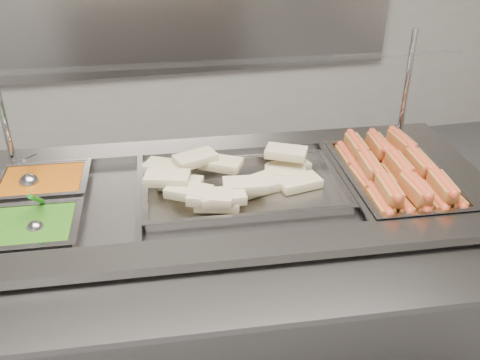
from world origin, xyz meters
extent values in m
cube|color=slate|center=(-0.02, 0.47, 0.41)|extent=(1.75, 0.81, 0.83)
cube|color=gray|center=(-0.04, 0.14, 0.84)|extent=(1.79, 0.23, 0.03)
cube|color=gray|center=(0.01, 0.80, 0.84)|extent=(1.79, 0.23, 0.03)
cube|color=gray|center=(0.81, 0.42, 0.84)|extent=(0.16, 0.55, 0.03)
cube|color=black|center=(-0.02, 0.47, 0.73)|extent=(1.57, 0.63, 0.02)
cube|color=gray|center=(0.39, 0.44, 0.85)|extent=(0.05, 0.54, 0.01)
cube|color=gray|center=(-0.30, 0.49, 0.85)|extent=(0.05, 0.54, 0.01)
cube|color=gray|center=(-0.04, -0.02, 0.81)|extent=(1.72, 0.34, 0.02)
cylinder|color=#BBBBC0|center=(-0.73, 0.82, 1.06)|extent=(0.02, 0.02, 0.42)
cylinder|color=#BBBBC0|center=(0.74, 0.73, 1.06)|extent=(0.02, 0.02, 0.42)
cube|color=silver|center=(0.00, 0.66, 1.21)|extent=(1.58, 0.37, 0.08)
cube|color=#A54A09|center=(-0.62, 0.64, 0.82)|extent=(0.28, 0.22, 0.08)
cube|color=#1F5E0E|center=(-0.63, 0.37, 0.82)|extent=(0.28, 0.22, 0.08)
cube|color=#96561F|center=(0.45, 0.27, 0.84)|extent=(0.06, 0.15, 0.05)
cylinder|color=#DB5827|center=(0.45, 0.27, 0.86)|extent=(0.04, 0.16, 0.03)
cube|color=#96561F|center=(0.46, 0.44, 0.83)|extent=(0.05, 0.14, 0.05)
cylinder|color=#DB5827|center=(0.46, 0.44, 0.86)|extent=(0.03, 0.16, 0.03)
cube|color=#96561F|center=(0.47, 0.60, 0.83)|extent=(0.06, 0.15, 0.05)
cylinder|color=#DB5827|center=(0.47, 0.60, 0.86)|extent=(0.04, 0.16, 0.03)
cube|color=#96561F|center=(0.51, 0.27, 0.83)|extent=(0.05, 0.14, 0.05)
cylinder|color=#DB5827|center=(0.51, 0.27, 0.86)|extent=(0.03, 0.16, 0.03)
cube|color=#96561F|center=(0.52, 0.44, 0.84)|extent=(0.06, 0.15, 0.05)
cylinder|color=#DB5827|center=(0.52, 0.44, 0.86)|extent=(0.04, 0.16, 0.03)
cube|color=#96561F|center=(0.53, 0.60, 0.84)|extent=(0.06, 0.15, 0.05)
cylinder|color=#DB5827|center=(0.53, 0.60, 0.86)|extent=(0.04, 0.16, 0.03)
cube|color=#96561F|center=(0.57, 0.27, 0.84)|extent=(0.06, 0.14, 0.05)
cylinder|color=#DB5827|center=(0.57, 0.27, 0.86)|extent=(0.04, 0.16, 0.03)
cube|color=#96561F|center=(0.58, 0.43, 0.83)|extent=(0.06, 0.14, 0.05)
cylinder|color=#DB5827|center=(0.58, 0.43, 0.86)|extent=(0.04, 0.16, 0.03)
cube|color=#96561F|center=(0.59, 0.60, 0.84)|extent=(0.06, 0.14, 0.05)
cylinder|color=#DB5827|center=(0.59, 0.60, 0.86)|extent=(0.04, 0.16, 0.03)
cube|color=#96561F|center=(0.63, 0.26, 0.83)|extent=(0.06, 0.15, 0.05)
cylinder|color=#DB5827|center=(0.63, 0.26, 0.86)|extent=(0.04, 0.16, 0.03)
cube|color=#96561F|center=(0.64, 0.43, 0.83)|extent=(0.06, 0.15, 0.05)
cylinder|color=#DB5827|center=(0.64, 0.43, 0.86)|extent=(0.04, 0.16, 0.03)
cube|color=#96561F|center=(0.65, 0.59, 0.84)|extent=(0.06, 0.15, 0.05)
cylinder|color=#DB5827|center=(0.65, 0.59, 0.86)|extent=(0.04, 0.16, 0.03)
cube|color=#96561F|center=(0.68, 0.26, 0.84)|extent=(0.06, 0.14, 0.05)
cylinder|color=#DB5827|center=(0.68, 0.26, 0.86)|extent=(0.04, 0.16, 0.03)
cube|color=#96561F|center=(0.47, 0.28, 0.88)|extent=(0.07, 0.15, 0.05)
cylinder|color=#DB5827|center=(0.47, 0.28, 0.90)|extent=(0.05, 0.16, 0.03)
cube|color=#96561F|center=(0.48, 0.44, 0.88)|extent=(0.07, 0.15, 0.05)
cylinder|color=#DB5827|center=(0.48, 0.44, 0.90)|extent=(0.05, 0.16, 0.03)
cube|color=#96561F|center=(0.50, 0.60, 0.88)|extent=(0.06, 0.15, 0.05)
cylinder|color=#DB5827|center=(0.50, 0.60, 0.90)|extent=(0.04, 0.16, 0.03)
cube|color=#96561F|center=(0.56, 0.27, 0.88)|extent=(0.05, 0.14, 0.05)
cylinder|color=#DB5827|center=(0.56, 0.27, 0.90)|extent=(0.03, 0.16, 0.03)
cube|color=#96561F|center=(0.58, 0.43, 0.88)|extent=(0.06, 0.15, 0.05)
cylinder|color=#DB5827|center=(0.58, 0.43, 0.90)|extent=(0.04, 0.16, 0.03)
cube|color=#96561F|center=(0.58, 0.59, 0.88)|extent=(0.06, 0.15, 0.05)
cylinder|color=#DB5827|center=(0.58, 0.59, 0.90)|extent=(0.05, 0.16, 0.03)
cube|color=#96561F|center=(0.65, 0.26, 0.88)|extent=(0.07, 0.15, 0.05)
cylinder|color=#DB5827|center=(0.65, 0.26, 0.90)|extent=(0.05, 0.16, 0.03)
cube|color=#96561F|center=(0.66, 0.43, 0.88)|extent=(0.06, 0.15, 0.05)
cylinder|color=#DB5827|center=(0.66, 0.43, 0.90)|extent=(0.04, 0.16, 0.03)
cube|color=#96561F|center=(0.68, 0.59, 0.88)|extent=(0.05, 0.14, 0.05)
cylinder|color=#DB5827|center=(0.68, 0.59, 0.90)|extent=(0.03, 0.16, 0.03)
cube|color=beige|center=(0.12, 0.47, 0.84)|extent=(0.15, 0.10, 0.03)
cube|color=beige|center=(0.09, 0.46, 0.84)|extent=(0.16, 0.12, 0.03)
cube|color=beige|center=(0.21, 0.52, 0.85)|extent=(0.16, 0.11, 0.03)
cube|color=beige|center=(0.16, 0.51, 0.84)|extent=(0.16, 0.13, 0.03)
cube|color=beige|center=(0.24, 0.57, 0.84)|extent=(0.16, 0.11, 0.03)
cube|color=beige|center=(-0.16, 0.53, 0.85)|extent=(0.16, 0.13, 0.03)
cube|color=beige|center=(-0.06, 0.38, 0.85)|extent=(0.16, 0.11, 0.03)
cube|color=beige|center=(0.24, 0.46, 0.84)|extent=(0.15, 0.10, 0.03)
cube|color=beige|center=(-0.08, 0.37, 0.88)|extent=(0.16, 0.12, 0.03)
cube|color=beige|center=(-0.01, 0.58, 0.88)|extent=(0.16, 0.14, 0.03)
cube|color=beige|center=(-0.14, 0.42, 0.88)|extent=(0.16, 0.14, 0.03)
cube|color=beige|center=(-0.20, 0.60, 0.88)|extent=(0.16, 0.14, 0.03)
cube|color=beige|center=(-0.04, 0.37, 0.87)|extent=(0.14, 0.08, 0.03)
cube|color=beige|center=(0.04, 0.42, 0.88)|extent=(0.15, 0.10, 0.03)
cube|color=beige|center=(-0.10, 0.59, 0.90)|extent=(0.16, 0.12, 0.03)
cube|color=beige|center=(-0.21, 0.48, 0.90)|extent=(0.16, 0.11, 0.03)
cube|color=beige|center=(0.22, 0.57, 0.90)|extent=(0.16, 0.14, 0.03)
sphere|color=#A2A2A7|center=(-0.66, 0.63, 0.85)|extent=(0.07, 0.07, 0.07)
cylinder|color=#A2A2A7|center=(-0.65, 0.70, 0.91)|extent=(0.02, 0.16, 0.07)
sphere|color=#A2A2A7|center=(-0.61, 0.35, 0.85)|extent=(0.05, 0.05, 0.05)
cylinder|color=#1A7D16|center=(-0.60, 0.42, 0.91)|extent=(0.02, 0.13, 0.10)
camera|label=1|loc=(-0.30, -1.04, 1.75)|focal=40.00mm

